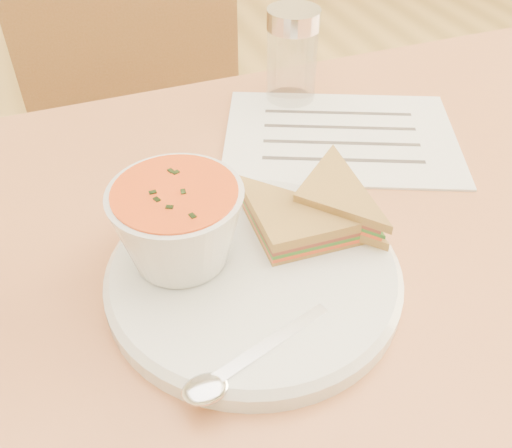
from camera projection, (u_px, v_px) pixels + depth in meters
name	position (u px, v px, depth m)	size (l,w,h in m)	color
dining_table	(313.00, 429.00, 0.81)	(1.00, 0.70, 0.75)	#9A562F
chair_far	(150.00, 214.00, 1.05)	(0.40, 0.40, 0.89)	brown
plate	(254.00, 276.00, 0.50)	(0.26, 0.26, 0.02)	silver
soup_bowl	(179.00, 229.00, 0.48)	(0.11, 0.11, 0.08)	silver
sandwich_half_a	(273.00, 259.00, 0.49)	(0.11, 0.11, 0.03)	olive
sandwich_half_b	(293.00, 207.00, 0.52)	(0.09, 0.09, 0.03)	olive
spoon	(261.00, 351.00, 0.43)	(0.17, 0.03, 0.01)	silver
paper_menu	(340.00, 136.00, 0.69)	(0.28, 0.20, 0.00)	white
condiment_shaker	(292.00, 56.00, 0.72)	(0.07, 0.07, 0.12)	silver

